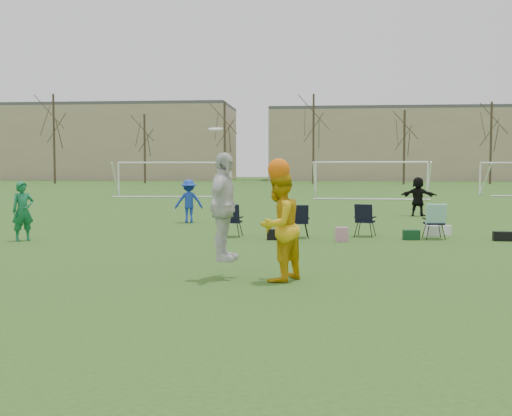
# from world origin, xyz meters

# --- Properties ---
(ground) EXTENTS (260.00, 260.00, 0.00)m
(ground) POSITION_xyz_m (0.00, 0.00, 0.00)
(ground) COLOR #29531A
(ground) RESTS_ON ground
(fielder_green_near) EXTENTS (0.72, 0.71, 1.67)m
(fielder_green_near) POSITION_xyz_m (-7.73, 6.25, 0.83)
(fielder_green_near) COLOR #12683B
(fielder_green_near) RESTS_ON ground
(fielder_blue) EXTENTS (1.15, 0.85, 1.60)m
(fielder_blue) POSITION_xyz_m (-4.30, 12.56, 0.80)
(fielder_blue) COLOR #1739AD
(fielder_blue) RESTS_ON ground
(fielder_black) EXTENTS (1.60, 1.07, 1.66)m
(fielder_black) POSITION_xyz_m (4.71, 16.69, 0.83)
(fielder_black) COLOR black
(fielder_black) RESTS_ON ground
(center_contest) EXTENTS (1.94, 1.39, 2.79)m
(center_contest) POSITION_xyz_m (-0.69, 0.65, 1.16)
(center_contest) COLOR silver
(center_contest) RESTS_ON ground
(sideline_setup) EXTENTS (9.48, 2.24, 1.87)m
(sideline_setup) POSITION_xyz_m (2.99, 7.85, 0.55)
(sideline_setup) COLOR #0F3920
(sideline_setup) RESTS_ON ground
(goal_left) EXTENTS (7.39, 0.76, 2.46)m
(goal_left) POSITION_xyz_m (-10.00, 34.00, 1.92)
(goal_left) COLOR white
(goal_left) RESTS_ON ground
(goal_mid) EXTENTS (7.40, 0.63, 2.46)m
(goal_mid) POSITION_xyz_m (4.00, 32.00, 1.92)
(goal_mid) COLOR white
(goal_mid) RESTS_ON ground
(tree_line) EXTENTS (110.28, 3.28, 11.40)m
(tree_line) POSITION_xyz_m (0.24, 69.85, 5.09)
(tree_line) COLOR #382B21
(tree_line) RESTS_ON ground
(building_row) EXTENTS (126.00, 16.00, 13.00)m
(building_row) POSITION_xyz_m (6.73, 96.00, 5.99)
(building_row) COLOR tan
(building_row) RESTS_ON ground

